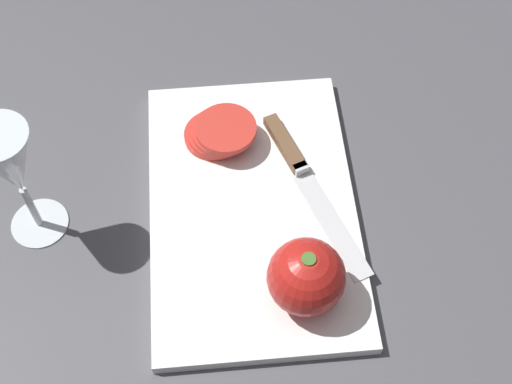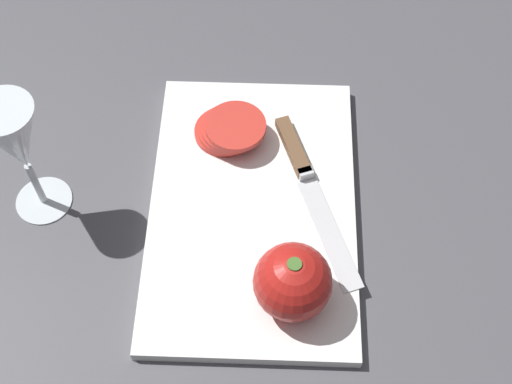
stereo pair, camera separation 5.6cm
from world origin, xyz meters
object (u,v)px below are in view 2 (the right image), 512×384
wine_glass (17,143)px  tomato_slice_stack_near (230,129)px  knife (302,169)px  whole_tomato (293,282)px

wine_glass → tomato_slice_stack_near: (-0.10, 0.23, -0.09)m
tomato_slice_stack_near → knife: bearing=61.0°
wine_glass → whole_tomato: bearing=67.4°
whole_tomato → wine_glass: bearing=-112.6°
wine_glass → tomato_slice_stack_near: 0.27m
wine_glass → knife: wine_glass is taller
wine_glass → knife: bearing=97.9°
wine_glass → whole_tomato: wine_glass is taller
whole_tomato → knife: bearing=175.8°
whole_tomato → tomato_slice_stack_near: whole_tomato is taller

